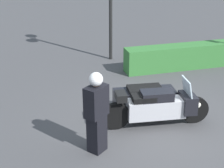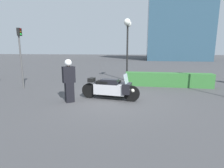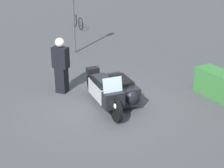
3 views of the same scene
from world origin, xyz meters
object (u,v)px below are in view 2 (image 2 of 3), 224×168
(officer_rider, at_px, (69,80))
(traffic_light_far, at_px, (21,49))
(police_motorcycle, at_px, (113,88))
(twin_lamp_post, at_px, (128,31))
(hedge_bush_curbside, at_px, (168,80))

(officer_rider, relative_size, traffic_light_far, 0.54)
(police_motorcycle, relative_size, officer_rider, 1.47)
(police_motorcycle, height_order, twin_lamp_post, twin_lamp_post)
(twin_lamp_post, distance_m, traffic_light_far, 6.69)
(hedge_bush_curbside, bearing_deg, police_motorcycle, -131.94)
(officer_rider, xyz_separation_m, traffic_light_far, (-3.65, 2.04, 1.24))
(police_motorcycle, distance_m, traffic_light_far, 5.68)
(officer_rider, distance_m, hedge_bush_curbside, 6.04)
(police_motorcycle, xyz_separation_m, traffic_light_far, (-5.31, 1.08, 1.70))
(traffic_light_far, bearing_deg, twin_lamp_post, 29.27)
(officer_rider, bearing_deg, traffic_light_far, -157.38)
(traffic_light_far, bearing_deg, police_motorcycle, -15.29)
(twin_lamp_post, bearing_deg, police_motorcycle, -92.40)
(hedge_bush_curbside, height_order, traffic_light_far, traffic_light_far)
(police_motorcycle, distance_m, officer_rider, 1.97)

